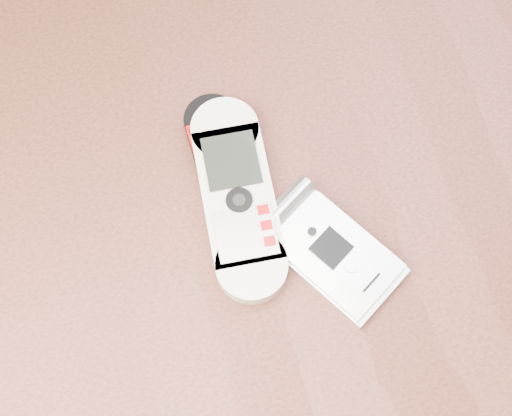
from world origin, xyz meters
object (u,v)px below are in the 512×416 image
object	(u,v)px
table	(251,250)
nokia_black_red	(229,177)
nokia_white	(238,197)
motorola_razr	(333,254)

from	to	relation	value
table	nokia_black_red	xyz separation A→B (m)	(-0.01, 0.03, 0.11)
nokia_white	nokia_black_red	distance (m)	0.02
nokia_black_red	motorola_razr	bearing A→B (deg)	-54.85
motorola_razr	nokia_white	bearing A→B (deg)	100.51
nokia_white	motorola_razr	bearing A→B (deg)	-43.17
nokia_white	motorola_razr	size ratio (longest dim) A/B	1.46
table	nokia_black_red	world-z (taller)	nokia_black_red
table	motorola_razr	world-z (taller)	motorola_razr
nokia_black_red	motorola_razr	xyz separation A→B (m)	(0.06, -0.09, 0.00)
nokia_white	nokia_black_red	xyz separation A→B (m)	(-0.00, 0.02, -0.00)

